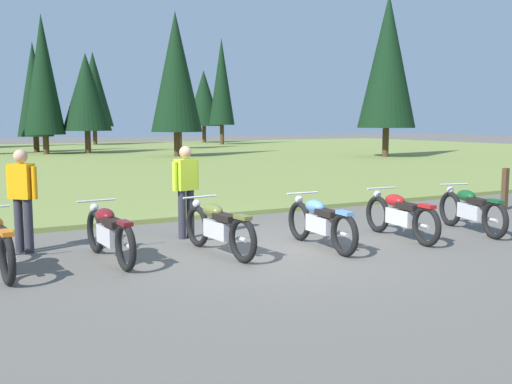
{
  "coord_description": "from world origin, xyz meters",
  "views": [
    {
      "loc": [
        -4.71,
        -8.21,
        2.11
      ],
      "look_at": [
        0.0,
        0.6,
        0.9
      ],
      "focal_mm": 41.09,
      "sensor_mm": 36.0,
      "label": 1
    }
  ],
  "objects_px": {
    "rider_near_row_end": "(186,186)",
    "trail_marker_post": "(505,189)",
    "motorcycle_british_green": "(471,209)",
    "motorcycle_sky_blue": "(320,222)",
    "rider_checking_bike": "(22,194)",
    "motorcycle_red": "(400,215)",
    "motorcycle_olive": "(218,227)",
    "motorcycle_maroon": "(109,233)"
  },
  "relations": [
    {
      "from": "motorcycle_sky_blue",
      "to": "motorcycle_red",
      "type": "xyz_separation_m",
      "value": [
        1.7,
        -0.05,
        0.0
      ]
    },
    {
      "from": "motorcycle_maroon",
      "to": "trail_marker_post",
      "type": "xyz_separation_m",
      "value": [
        9.66,
        0.73,
        0.06
      ]
    },
    {
      "from": "motorcycle_maroon",
      "to": "motorcycle_red",
      "type": "height_order",
      "value": "same"
    },
    {
      "from": "rider_near_row_end",
      "to": "rider_checking_bike",
      "type": "height_order",
      "value": "same"
    },
    {
      "from": "motorcycle_olive",
      "to": "rider_near_row_end",
      "type": "relative_size",
      "value": 1.26
    },
    {
      "from": "motorcycle_maroon",
      "to": "rider_checking_bike",
      "type": "bearing_deg",
      "value": 131.0
    },
    {
      "from": "trail_marker_post",
      "to": "motorcycle_british_green",
      "type": "bearing_deg",
      "value": -151.15
    },
    {
      "from": "motorcycle_red",
      "to": "motorcycle_british_green",
      "type": "distance_m",
      "value": 1.65
    },
    {
      "from": "rider_near_row_end",
      "to": "trail_marker_post",
      "type": "xyz_separation_m",
      "value": [
        7.99,
        -0.37,
        -0.45
      ]
    },
    {
      "from": "rider_checking_bike",
      "to": "trail_marker_post",
      "type": "height_order",
      "value": "rider_checking_bike"
    },
    {
      "from": "motorcycle_maroon",
      "to": "motorcycle_olive",
      "type": "xyz_separation_m",
      "value": [
        1.66,
        -0.34,
        0.0
      ]
    },
    {
      "from": "rider_near_row_end",
      "to": "rider_checking_bike",
      "type": "relative_size",
      "value": 1.0
    },
    {
      "from": "motorcycle_olive",
      "to": "motorcycle_sky_blue",
      "type": "distance_m",
      "value": 1.74
    },
    {
      "from": "rider_near_row_end",
      "to": "rider_checking_bike",
      "type": "bearing_deg",
      "value": 177.35
    },
    {
      "from": "motorcycle_olive",
      "to": "motorcycle_british_green",
      "type": "distance_m",
      "value": 5.07
    },
    {
      "from": "rider_checking_bike",
      "to": "trail_marker_post",
      "type": "xyz_separation_m",
      "value": [
        10.73,
        -0.5,
        -0.45
      ]
    },
    {
      "from": "motorcycle_british_green",
      "to": "trail_marker_post",
      "type": "distance_m",
      "value": 3.38
    },
    {
      "from": "rider_checking_bike",
      "to": "motorcycle_olive",
      "type": "bearing_deg",
      "value": -29.86
    },
    {
      "from": "trail_marker_post",
      "to": "motorcycle_sky_blue",
      "type": "bearing_deg",
      "value": -167.12
    },
    {
      "from": "motorcycle_british_green",
      "to": "trail_marker_post",
      "type": "bearing_deg",
      "value": 28.85
    },
    {
      "from": "motorcycle_red",
      "to": "motorcycle_british_green",
      "type": "height_order",
      "value": "same"
    },
    {
      "from": "trail_marker_post",
      "to": "rider_checking_bike",
      "type": "bearing_deg",
      "value": 177.35
    },
    {
      "from": "motorcycle_maroon",
      "to": "trail_marker_post",
      "type": "relative_size",
      "value": 2.1
    },
    {
      "from": "motorcycle_red",
      "to": "trail_marker_post",
      "type": "bearing_deg",
      "value": 17.99
    },
    {
      "from": "motorcycle_maroon",
      "to": "rider_near_row_end",
      "type": "bearing_deg",
      "value": 33.29
    },
    {
      "from": "motorcycle_sky_blue",
      "to": "rider_checking_bike",
      "type": "xyz_separation_m",
      "value": [
        -4.42,
        1.94,
        0.51
      ]
    },
    {
      "from": "motorcycle_sky_blue",
      "to": "trail_marker_post",
      "type": "xyz_separation_m",
      "value": [
        6.31,
        1.44,
        0.06
      ]
    },
    {
      "from": "motorcycle_maroon",
      "to": "trail_marker_post",
      "type": "bearing_deg",
      "value": 4.32
    },
    {
      "from": "motorcycle_british_green",
      "to": "motorcycle_red",
      "type": "bearing_deg",
      "value": 175.26
    },
    {
      "from": "motorcycle_red",
      "to": "motorcycle_maroon",
      "type": "bearing_deg",
      "value": 171.37
    },
    {
      "from": "motorcycle_maroon",
      "to": "motorcycle_sky_blue",
      "type": "height_order",
      "value": "same"
    },
    {
      "from": "motorcycle_maroon",
      "to": "motorcycle_sky_blue",
      "type": "distance_m",
      "value": 3.43
    },
    {
      "from": "motorcycle_sky_blue",
      "to": "rider_checking_bike",
      "type": "distance_m",
      "value": 4.85
    },
    {
      "from": "motorcycle_maroon",
      "to": "motorcycle_sky_blue",
      "type": "relative_size",
      "value": 1.0
    },
    {
      "from": "motorcycle_red",
      "to": "trail_marker_post",
      "type": "distance_m",
      "value": 4.85
    },
    {
      "from": "rider_near_row_end",
      "to": "trail_marker_post",
      "type": "bearing_deg",
      "value": -2.64
    },
    {
      "from": "trail_marker_post",
      "to": "motorcycle_red",
      "type": "bearing_deg",
      "value": -162.01
    },
    {
      "from": "motorcycle_maroon",
      "to": "rider_checking_bike",
      "type": "xyz_separation_m",
      "value": [
        -1.07,
        1.23,
        0.51
      ]
    },
    {
      "from": "motorcycle_british_green",
      "to": "trail_marker_post",
      "type": "relative_size",
      "value": 2.07
    },
    {
      "from": "motorcycle_red",
      "to": "motorcycle_olive",
      "type": "bearing_deg",
      "value": 172.79
    },
    {
      "from": "motorcycle_red",
      "to": "motorcycle_sky_blue",
      "type": "bearing_deg",
      "value": 178.18
    },
    {
      "from": "motorcycle_sky_blue",
      "to": "motorcycle_olive",
      "type": "bearing_deg",
      "value": 167.52
    }
  ]
}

